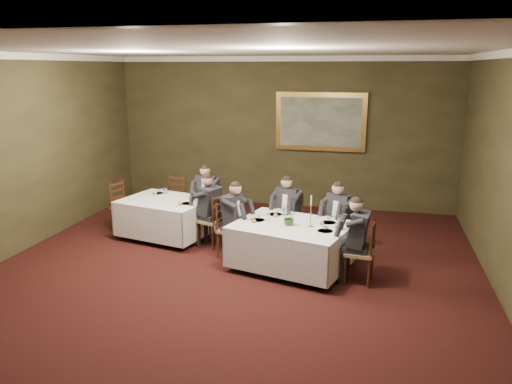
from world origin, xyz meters
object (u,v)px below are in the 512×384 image
at_px(diner_main_endright, 359,251).
at_px(chair_sec_backright, 208,215).
at_px(diner_main_endleft, 232,228).
at_px(centerpiece, 290,217).
at_px(diner_main_backleft, 288,220).
at_px(chair_main_endleft, 231,241).
at_px(diner_sec_backright, 208,205).
at_px(chair_sec_backleft, 173,210).
at_px(table_second, 166,215).
at_px(chair_main_endright, 359,265).
at_px(diner_main_backright, 339,228).
at_px(candlestick, 311,215).
at_px(chair_sec_endright, 212,231).
at_px(table_main, 291,243).
at_px(diner_sec_endright, 211,219).
at_px(chair_sec_endleft, 125,216).
at_px(chair_main_backright, 339,240).
at_px(painting, 321,122).
at_px(chair_main_backleft, 288,231).

relative_size(diner_main_endright, chair_sec_backright, 1.35).
bearing_deg(diner_main_endleft, centerpiece, 81.51).
xyz_separation_m(diner_main_backleft, chair_main_endleft, (-0.88, -0.73, -0.23)).
bearing_deg(diner_sec_backright, chair_sec_backleft, -3.09).
xyz_separation_m(diner_main_backleft, diner_sec_backright, (-1.79, 0.66, 0.00)).
relative_size(table_second, chair_main_endright, 1.89).
height_order(diner_main_backright, chair_sec_backright, diner_main_backright).
distance_m(chair_main_endright, chair_sec_backleft, 4.56).
bearing_deg(chair_main_endleft, diner_sec_backright, -137.65).
height_order(chair_sec_backleft, centerpiece, centerpiece).
xyz_separation_m(centerpiece, candlestick, (0.34, 0.01, 0.05)).
relative_size(chair_main_endleft, chair_sec_endright, 1.00).
bearing_deg(candlestick, diner_main_backleft, 117.19).
bearing_deg(centerpiece, chair_sec_backright, 138.82).
height_order(table_main, chair_main_endleft, chair_main_endleft).
bearing_deg(centerpiece, diner_sec_endright, 153.77).
height_order(diner_main_backleft, chair_sec_backleft, diner_main_backleft).
relative_size(diner_main_backleft, chair_sec_endleft, 1.35).
distance_m(table_second, diner_main_backleft, 2.41).
bearing_deg(chair_main_endright, diner_sec_endright, 74.73).
distance_m(diner_main_endright, diner_sec_endright, 2.93).
bearing_deg(diner_main_backleft, table_second, 19.85).
relative_size(chair_main_endleft, chair_sec_backleft, 1.00).
bearing_deg(chair_main_endright, diner_main_endright, 90.00).
distance_m(diner_sec_endright, centerpiece, 1.84).
xyz_separation_m(diner_main_endleft, diner_main_endright, (2.22, -0.59, 0.00)).
bearing_deg(centerpiece, chair_sec_endleft, 160.98).
height_order(chair_main_endright, chair_sec_backright, same).
height_order(table_second, diner_main_backleft, diner_main_backleft).
distance_m(chair_main_backright, chair_sec_endright, 2.35).
bearing_deg(diner_main_backright, chair_sec_backright, 10.54).
bearing_deg(painting, chair_main_backleft, -94.76).
bearing_deg(table_main, candlestick, -8.13).
xyz_separation_m(chair_main_endright, painting, (-1.12, 4.12, 1.75)).
distance_m(chair_main_backleft, chair_main_endleft, 1.15).
height_order(table_main, centerpiece, centerpiece).
relative_size(table_second, candlestick, 3.56).
distance_m(diner_main_backleft, chair_main_endleft, 1.17).
distance_m(diner_main_endleft, chair_sec_backright, 1.69).
bearing_deg(chair_sec_backright, table_main, 150.44).
relative_size(chair_main_backleft, candlestick, 1.89).
relative_size(chair_main_backleft, chair_sec_backright, 1.00).
distance_m(diner_main_endright, chair_sec_endleft, 5.00).
bearing_deg(chair_main_endleft, diner_main_endleft, 90.00).
xyz_separation_m(chair_sec_backright, chair_sec_endright, (0.40, -0.96, 0.00)).
distance_m(chair_sec_backleft, chair_sec_endright, 1.71).
relative_size(diner_main_endleft, centerpiece, 4.79).
bearing_deg(diner_sec_endright, chair_main_endright, -91.37).
bearing_deg(diner_main_backright, diner_main_backleft, 14.29).
relative_size(chair_main_backleft, diner_sec_endright, 0.74).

